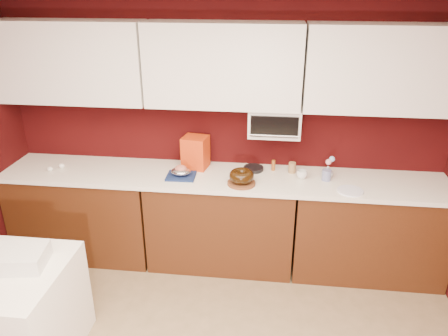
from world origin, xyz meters
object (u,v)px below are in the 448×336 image
pandoro_box (196,152)px  bundt_cake (242,176)px  coffee_mug (302,174)px  newspaper_stack (20,258)px  foil_ham_nest (181,171)px  toaster_oven (275,121)px  blue_jar (326,175)px  flower_vase (328,171)px

pandoro_box → bundt_cake: bearing=-25.2°
coffee_mug → newspaper_stack: 2.31m
bundt_cake → coffee_mug: bearing=19.9°
bundt_cake → coffee_mug: 0.55m
pandoro_box → newspaper_stack: (-0.94, -1.43, -0.24)m
bundt_cake → pandoro_box: size_ratio=0.71×
foil_ham_nest → toaster_oven: bearing=16.4°
pandoro_box → newspaper_stack: pandoro_box is taller
foil_ham_nest → coffee_mug: coffee_mug is taller
blue_jar → newspaper_stack: size_ratio=0.29×
coffee_mug → blue_jar: size_ratio=0.92×
bundt_cake → flower_vase: same height
coffee_mug → pandoro_box: bearing=172.3°
foil_ham_nest → pandoro_box: (0.09, 0.23, 0.09)m
coffee_mug → flower_vase: bearing=11.5°
pandoro_box → flower_vase: (1.19, -0.09, -0.09)m
bundt_cake → blue_jar: bundt_cake is taller
foil_ham_nest → bundt_cake: bearing=-9.0°
blue_jar → flower_vase: size_ratio=0.79×
flower_vase → toaster_oven: bearing=169.6°
pandoro_box → coffee_mug: size_ratio=3.36×
bundt_cake → pandoro_box: pandoro_box is taller
coffee_mug → blue_jar: bearing=-2.8°
flower_vase → newspaper_stack: size_ratio=0.37×
bundt_cake → foil_ham_nest: size_ratio=1.20×
coffee_mug → blue_jar: blue_jar is taller
bundt_cake → blue_jar: 0.75m
foil_ham_nest → coffee_mug: (1.06, 0.10, -0.01)m
coffee_mug → newspaper_stack: coffee_mug is taller
bundt_cake → foil_ham_nest: bearing=171.0°
toaster_oven → flower_vase: (0.49, -0.09, -0.41)m
coffee_mug → newspaper_stack: size_ratio=0.27×
pandoro_box → newspaper_stack: size_ratio=0.90×
toaster_oven → flower_vase: toaster_oven is taller
toaster_oven → pandoro_box: bearing=-179.7°
bundt_cake → foil_ham_nest: 0.55m
newspaper_stack → coffee_mug: bearing=34.3°
toaster_oven → newspaper_stack: (-1.65, -1.44, -0.57)m
pandoro_box → blue_jar: size_ratio=3.10×
bundt_cake → coffee_mug: size_ratio=2.39×
coffee_mug → foil_ham_nest: bearing=-174.6°
flower_vase → blue_jar: bearing=-103.1°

